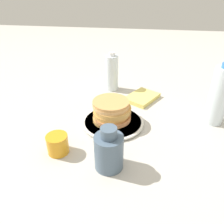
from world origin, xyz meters
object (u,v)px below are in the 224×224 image
(juice_glass, at_px, (58,144))
(water_bottle_mid, at_px, (112,73))
(pancake_stack, at_px, (112,111))
(water_bottle_near, at_px, (219,96))
(plate, at_px, (112,122))
(cream_jug, at_px, (109,151))

(juice_glass, bearing_deg, water_bottle_mid, -11.48)
(pancake_stack, xyz_separation_m, water_bottle_near, (0.07, -0.41, 0.06))
(juice_glass, relative_size, water_bottle_near, 0.29)
(plate, distance_m, cream_jug, 0.25)
(cream_jug, distance_m, water_bottle_mid, 0.57)
(plate, relative_size, cream_jug, 1.71)
(plate, height_order, pancake_stack, pancake_stack)
(plate, relative_size, water_bottle_mid, 1.26)
(pancake_stack, xyz_separation_m, water_bottle_mid, (0.32, 0.05, 0.04))
(juice_glass, height_order, water_bottle_mid, water_bottle_mid)
(cream_jug, height_order, water_bottle_near, water_bottle_near)
(plate, height_order, juice_glass, juice_glass)
(water_bottle_mid, bearing_deg, pancake_stack, -171.58)
(pancake_stack, relative_size, cream_jug, 1.07)
(plate, relative_size, pancake_stack, 1.59)
(water_bottle_mid, bearing_deg, plate, -171.32)
(cream_jug, relative_size, water_bottle_near, 0.59)
(juice_glass, bearing_deg, cream_jug, -102.43)
(plate, xyz_separation_m, water_bottle_mid, (0.32, 0.05, 0.09))
(pancake_stack, bearing_deg, water_bottle_near, -79.79)
(juice_glass, height_order, cream_jug, cream_jug)
(pancake_stack, height_order, water_bottle_mid, water_bottle_mid)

